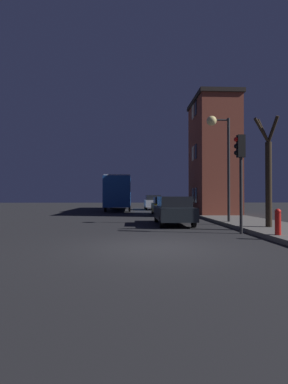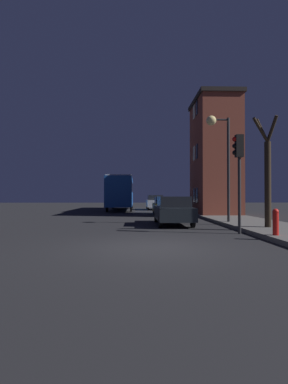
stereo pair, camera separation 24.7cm
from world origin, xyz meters
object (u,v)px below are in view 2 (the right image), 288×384
Objects in this scene: streetlamp at (219,141)px; fire_hydrant at (276,221)px; car_far_lane at (155,202)px; car_near_lane at (173,210)px; bare_tree at (267,175)px; car_mid_lane at (165,206)px; bus at (121,191)px; traffic_light at (238,162)px.

streetlamp is 6.62m from fire_hydrant.
car_far_lane is 4.52× the size of fire_hydrant.
car_near_lane is 6.27m from fire_hydrant.
car_far_lane is (-3.55, 20.34, -1.59)m from bare_tree.
car_far_lane reaches higher than car_mid_lane.
bus is at bearing 110.08° from bare_tree.
bare_tree is 0.41× the size of bus.
car_mid_lane is (-3.35, 10.85, -1.68)m from bare_tree.
streetlamp reaches higher than car_near_lane.
bus is at bearing 101.82° from car_near_lane.
bare_tree is at bearing -64.84° from streetlamp.
traffic_light is 0.97× the size of car_far_lane.
streetlamp reaches higher than car_far_lane.
traffic_light is 12.10m from car_mid_lane.
bare_tree is (1.32, -2.82, -1.97)m from streetlamp.
car_far_lane reaches higher than fire_hydrant.
traffic_light is at bearing 112.17° from fire_hydrant.
car_near_lane is at bearing -78.18° from bus.
streetlamp is 1.21× the size of car_near_lane.
traffic_light reaches higher than car_near_lane.
car_near_lane is (3.55, -16.96, -1.32)m from bus.
car_near_lane is at bearing -92.78° from car_mid_lane.
traffic_light is 21.64m from bus.
streetlamp is 9.05m from car_mid_lane.
streetlamp is 0.48× the size of bus.
traffic_light is at bearing -81.49° from car_mid_lane.
streetlamp is 1.17× the size of bare_tree.
car_far_lane is (-0.20, 9.50, 0.10)m from car_mid_lane.
car_far_lane is at bearing 91.23° from car_mid_lane.
bare_tree is 11.48m from car_mid_lane.
car_near_lane is 1.19× the size of car_mid_lane.
traffic_light is at bearing -61.17° from car_near_lane.
fire_hydrant is (0.42, -5.44, -3.74)m from streetlamp.
streetlamp is at bearing -75.82° from car_mid_lane.
bare_tree reaches higher than car_near_lane.
bare_tree reaches higher than fire_hydrant.
bare_tree reaches higher than traffic_light.
bus is 23.48m from fire_hydrant.
fire_hydrant is (6.38, -22.55, -1.44)m from bus.
car_mid_lane is at bearing 107.17° from bare_tree.
bus reaches higher than car_far_lane.
bare_tree is 1.23× the size of car_mid_lane.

